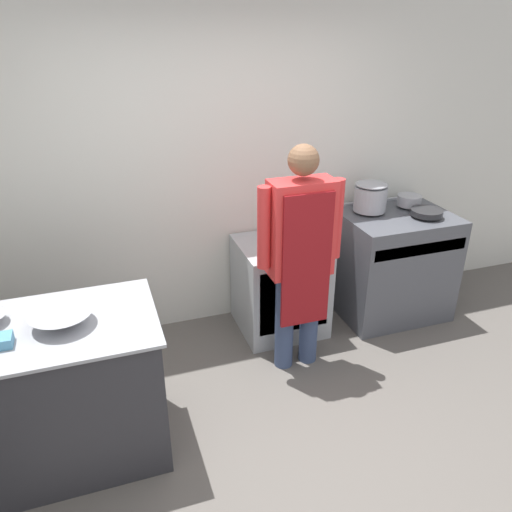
{
  "coord_description": "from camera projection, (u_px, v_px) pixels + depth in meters",
  "views": [
    {
      "loc": [
        -0.92,
        -1.98,
        2.42
      ],
      "look_at": [
        0.09,
        0.99,
        0.94
      ],
      "focal_mm": 35.0,
      "sensor_mm": 36.0,
      "label": 1
    }
  ],
  "objects": [
    {
      "name": "wall_back",
      "position": [
        212.0,
        169.0,
        3.97
      ],
      "size": [
        8.0,
        0.05,
        2.7
      ],
      "color": "silver",
      "rests_on": "ground_plane"
    },
    {
      "name": "ground_plane",
      "position": [
        295.0,
        465.0,
        3.0
      ],
      "size": [
        14.0,
        14.0,
        0.0
      ],
      "primitive_type": "plane",
      "color": "#5B5651"
    },
    {
      "name": "saute_pan",
      "position": [
        427.0,
        212.0,
        4.14
      ],
      "size": [
        0.26,
        0.26,
        0.05
      ],
      "color": "#262628",
      "rests_on": "stove"
    },
    {
      "name": "person_cook",
      "position": [
        300.0,
        249.0,
        3.49
      ],
      "size": [
        0.63,
        0.24,
        1.71
      ],
      "color": "#38476B",
      "rests_on": "ground_plane"
    },
    {
      "name": "mixing_bowl",
      "position": [
        61.0,
        319.0,
        2.71
      ],
      "size": [
        0.34,
        0.34,
        0.08
      ],
      "color": "#9EA0A8",
      "rests_on": "prep_counter"
    },
    {
      "name": "prep_counter",
      "position": [
        51.0,
        394.0,
        2.9
      ],
      "size": [
        1.29,
        0.77,
        0.91
      ],
      "color": "#2D2D33",
      "rests_on": "ground_plane"
    },
    {
      "name": "stock_pot",
      "position": [
        371.0,
        196.0,
        4.2
      ],
      "size": [
        0.28,
        0.28,
        0.25
      ],
      "color": "#9EA0A8",
      "rests_on": "stove"
    },
    {
      "name": "fridge_unit",
      "position": [
        280.0,
        286.0,
        4.2
      ],
      "size": [
        0.69,
        0.64,
        0.79
      ],
      "color": "#A8ADB2",
      "rests_on": "ground_plane"
    },
    {
      "name": "plastic_tub",
      "position": [
        1.0,
        341.0,
        2.54
      ],
      "size": [
        0.11,
        0.11,
        0.06
      ],
      "color": "teal",
      "rests_on": "prep_counter"
    },
    {
      "name": "stove",
      "position": [
        392.0,
        264.0,
        4.41
      ],
      "size": [
        0.92,
        0.73,
        0.96
      ],
      "color": "#4C4F56",
      "rests_on": "ground_plane"
    },
    {
      "name": "sauce_pot",
      "position": [
        409.0,
        200.0,
        4.35
      ],
      "size": [
        0.21,
        0.21,
        0.09
      ],
      "color": "#9EA0A8",
      "rests_on": "stove"
    }
  ]
}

